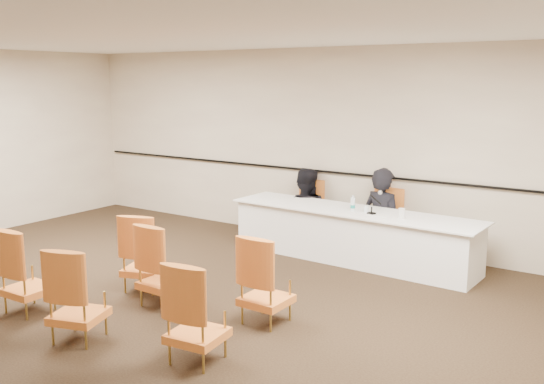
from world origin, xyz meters
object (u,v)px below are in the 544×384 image
at_px(panelist_main_chair, 382,222).
at_px(water_bottle, 353,203).
at_px(microphone, 372,203).
at_px(aud_chair_back_mid, 78,293).
at_px(panelist_second_chair, 305,211).
at_px(aud_chair_front_left, 145,252).
at_px(aud_chair_back_left, 28,270).
at_px(panel_table, 352,235).
at_px(panelist_second, 305,219).
at_px(aud_chair_front_mid, 163,264).
at_px(coffee_cup, 402,214).
at_px(aud_chair_front_right, 266,279).
at_px(aud_chair_back_right, 197,311).
at_px(drinking_glass, 366,209).
at_px(panelist_main, 382,228).

height_order(panelist_main_chair, water_bottle, panelist_main_chair).
xyz_separation_m(microphone, aud_chair_back_mid, (-1.33, -3.78, -0.41)).
xyz_separation_m(panelist_second_chair, water_bottle, (1.15, -0.63, 0.36)).
distance_m(aud_chair_front_left, aud_chair_back_left, 1.33).
bearing_deg(aud_chair_back_left, panel_table, 59.01).
height_order(panelist_second, aud_chair_back_left, panelist_second).
xyz_separation_m(panelist_main_chair, aud_chair_front_mid, (-1.20, -3.27, 0.00)).
bearing_deg(coffee_cup, microphone, 176.19).
distance_m(aud_chair_front_right, aud_chair_back_right, 1.08).
xyz_separation_m(drinking_glass, aud_chair_front_left, (-1.75, -2.45, -0.30)).
bearing_deg(microphone, panelist_second, 170.39).
xyz_separation_m(panelist_second, panelist_second_chair, (-0.00, 0.00, 0.14)).
height_order(aud_chair_front_left, aud_chair_back_right, same).
bearing_deg(panelist_main, microphone, 113.95).
relative_size(coffee_cup, aud_chair_front_right, 0.14).
height_order(drinking_glass, aud_chair_back_mid, aud_chair_back_mid).
xyz_separation_m(coffee_cup, aud_chair_back_mid, (-1.77, -3.75, -0.32)).
bearing_deg(aud_chair_front_right, coffee_cup, 78.18).
bearing_deg(panel_table, panelist_second, 154.57).
relative_size(water_bottle, aud_chair_front_mid, 0.23).
bearing_deg(aud_chair_front_mid, aud_chair_front_left, 156.59).
bearing_deg(water_bottle, panel_table, 114.23).
distance_m(panelist_second_chair, aud_chair_back_right, 4.39).
height_order(aud_chair_front_left, aud_chair_back_mid, same).
xyz_separation_m(panel_table, panelist_main, (0.21, 0.54, 0.02)).
distance_m(panelist_second, aud_chair_back_left, 4.39).
relative_size(aud_chair_front_right, aud_chair_back_right, 1.00).
distance_m(drinking_glass, aud_chair_front_mid, 2.97).
bearing_deg(aud_chair_back_left, panelist_second_chair, 75.85).
bearing_deg(aud_chair_back_right, drinking_glass, 83.93).
bearing_deg(coffee_cup, drinking_glass, 170.78).
bearing_deg(drinking_glass, panelist_main_chair, 91.00).
distance_m(panelist_second_chair, aud_chair_back_left, 4.38).
bearing_deg(aud_chair_back_mid, panelist_second, 73.00).
xyz_separation_m(aud_chair_front_left, aud_chair_back_right, (1.78, -1.10, 0.00)).
distance_m(water_bottle, aud_chair_front_left, 2.91).
height_order(aud_chair_front_right, aud_chair_back_left, same).
relative_size(panelist_second, aud_chair_front_left, 1.73).
bearing_deg(panelist_second_chair, microphone, -23.01).
bearing_deg(aud_chair_front_right, panelist_main_chair, 91.09).
relative_size(microphone, aud_chair_front_left, 0.33).
bearing_deg(panel_table, panelist_main_chair, 70.40).
bearing_deg(aud_chair_back_left, coffee_cup, 49.82).
relative_size(panelist_second, microphone, 5.27).
xyz_separation_m(panelist_main, aud_chair_back_right, (0.04, -4.12, 0.09)).
distance_m(panelist_main, panelist_main_chair, 0.09).
distance_m(panelist_main_chair, aud_chair_front_left, 3.49).
bearing_deg(panelist_main, panel_table, 82.19).
relative_size(aud_chair_back_left, aud_chair_back_right, 1.00).
relative_size(drinking_glass, aud_chair_front_mid, 0.11).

